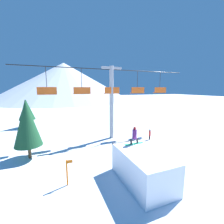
{
  "coord_description": "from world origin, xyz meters",
  "views": [
    {
      "loc": [
        -6.45,
        -7.79,
        5.95
      ],
      "look_at": [
        -1.35,
        4.82,
        3.78
      ],
      "focal_mm": 24.0,
      "sensor_mm": 36.0,
      "label": 1
    }
  ],
  "objects": [
    {
      "name": "pine_tree_near",
      "position": [
        -8.47,
        6.1,
        3.09
      ],
      "size": [
        2.23,
        2.23,
        5.07
      ],
      "color": "#4C3823",
      "rests_on": "ground_plane"
    },
    {
      "name": "chairlift",
      "position": [
        0.05,
        8.4,
        4.93
      ],
      "size": [
        20.19,
        0.49,
        8.43
      ],
      "color": "#9E9EA3",
      "rests_on": "ground_plane"
    },
    {
      "name": "snowboarder",
      "position": [
        -1.12,
        1.12,
        2.59
      ],
      "size": [
        1.45,
        0.31,
        1.27
      ],
      "color": "#1E9E6B",
      "rests_on": "snow_ramp"
    },
    {
      "name": "pine_tree_far",
      "position": [
        -10.05,
        17.74,
        2.73
      ],
      "size": [
        2.32,
        2.32,
        4.28
      ],
      "color": "#4C3823",
      "rests_on": "ground_plane"
    },
    {
      "name": "mountain_ridge",
      "position": [
        0.0,
        72.09,
        9.16
      ],
      "size": [
        65.45,
        65.45,
        18.32
      ],
      "color": "silver",
      "rests_on": "ground_plane"
    },
    {
      "name": "trail_marker",
      "position": [
        -5.83,
        1.07,
        0.88
      ],
      "size": [
        0.41,
        0.1,
        1.65
      ],
      "color": "orange",
      "rests_on": "ground_plane"
    },
    {
      "name": "ground_plane",
      "position": [
        0.0,
        0.0,
        0.0
      ],
      "size": [
        220.0,
        220.0,
        0.0
      ],
      "primitive_type": "plane",
      "color": "white"
    },
    {
      "name": "snow_ramp",
      "position": [
        -1.35,
        -0.34,
        0.99
      ],
      "size": [
        2.41,
        4.33,
        1.98
      ],
      "color": "white",
      "rests_on": "ground_plane"
    },
    {
      "name": "distant_skier",
      "position": [
        3.91,
        6.11,
        0.67
      ],
      "size": [
        0.24,
        0.24,
        1.23
      ],
      "color": "black",
      "rests_on": "ground_plane"
    }
  ]
}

